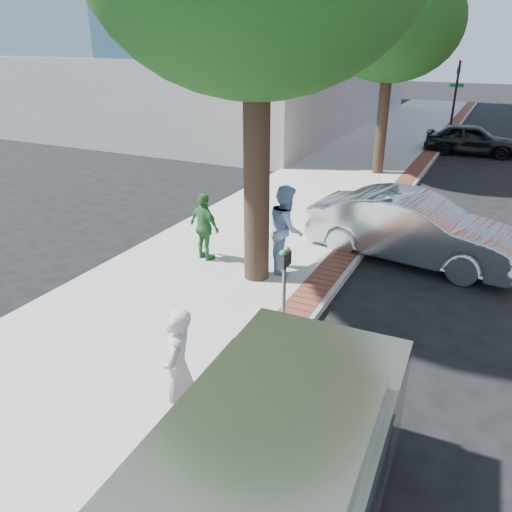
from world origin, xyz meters
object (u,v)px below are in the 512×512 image
Objects in this scene: person_green at (205,227)px; sedan_silver at (412,228)px; person_gray at (178,370)px; parking_meter at (284,271)px; person_officer at (286,228)px; van at (258,507)px; bg_car at (472,139)px.

person_green reaches higher than sedan_silver.
parking_meter is at bearing 155.87° from person_gray.
person_green is (-1.84, -0.34, -0.16)m from person_officer.
parking_meter is 4.52m from sedan_silver.
person_gray is at bearing 165.98° from person_officer.
person_green is at bearing 123.28° from van.
sedan_silver is (1.38, 4.28, -0.42)m from parking_meter.
person_gray is 0.34× the size of van.
person_officer is 0.38× the size of van.
parking_meter is 0.95× the size of person_green.
person_green is 0.31× the size of van.
van is at bearing 33.35° from person_gray.
parking_meter is 0.79× the size of person_officer.
person_officer is (-0.69, 5.04, 0.09)m from person_gray.
person_gray is 0.36× the size of sedan_silver.
person_officer is at bearing 108.99° from van.
person_gray is (-0.22, -2.82, -0.21)m from parking_meter.
sedan_silver is 0.95× the size of van.
person_officer reaches higher than parking_meter.
bg_car is 21.57m from van.
parking_meter reaches higher than sedan_silver.
person_gray is 1.09× the size of person_green.
bg_car is at bearing 87.73° from van.
sedan_silver is at bearing 72.19° from parking_meter.
van is (1.56, -4.17, -0.21)m from parking_meter.
person_officer is 3.10m from sedan_silver.
person_officer is at bearing -151.45° from person_green.
person_green is 4.78m from sedan_silver.
person_green is at bearing 145.61° from parking_meter.
person_officer is at bearing 112.41° from parking_meter.
van is at bearing 143.62° from person_green.
bg_car is (0.21, 13.12, -0.10)m from sedan_silver.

